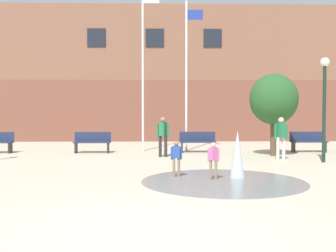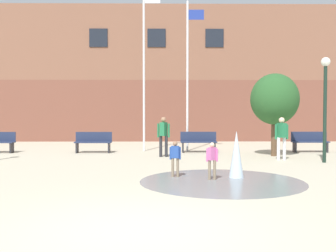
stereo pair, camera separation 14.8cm
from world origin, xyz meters
name	(u,v)px [view 2 (the right image)]	position (x,y,z in m)	size (l,w,h in m)	color
ground_plane	(136,230)	(0.00, 0.00, 0.00)	(100.00, 100.00, 0.00)	#BCB299
library_building	(157,77)	(0.00, 21.00, 4.16)	(36.00, 6.05, 8.33)	brown
splash_fountain	(231,165)	(2.20, 4.50, 0.38)	(4.22, 4.22, 1.27)	gray
park_bench_under_right_flagpole	(93,142)	(-2.67, 11.39, 0.48)	(1.60, 0.44, 0.91)	#28282D
park_bench_near_trashcan	(199,142)	(1.97, 11.50, 0.48)	(1.60, 0.44, 0.91)	#28282D
park_bench_far_right	(310,141)	(6.94, 11.51, 0.48)	(1.60, 0.44, 0.91)	#28282D
child_running	(212,158)	(1.69, 4.38, 0.58)	(0.31, 0.23, 0.99)	#89755B
teen_by_trashcan	(164,133)	(0.42, 9.74, 0.93)	(0.50, 0.39, 1.59)	#28282D
adult_watching	(282,135)	(4.81, 8.64, 0.93)	(0.50, 0.39, 1.59)	silver
child_with_pink_shirt	(175,156)	(0.74, 4.85, 0.58)	(0.31, 0.16, 0.99)	#89755B
flagpole_left	(145,63)	(-0.45, 12.18, 4.04)	(0.80, 0.10, 7.59)	silver
flagpole_right	(188,71)	(1.55, 12.18, 3.66)	(0.80, 0.10, 6.85)	silver
lamp_post_right_lane	(325,93)	(6.11, 7.91, 2.44)	(0.32, 0.32, 3.71)	#192D23
street_tree_near_building	(275,100)	(4.92, 10.02, 2.30)	(1.95, 1.95, 3.35)	brown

